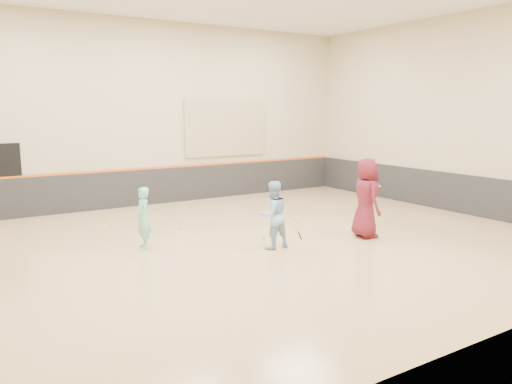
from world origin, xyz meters
TOP-DOWN VIEW (x-y plane):
  - room at (0.00, 0.00)m, footprint 15.04×12.04m
  - wainscot_back at (0.00, 5.97)m, footprint 14.90×0.04m
  - wainscot_right at (7.47, 0.00)m, footprint 0.04×11.90m
  - accent_stripe at (0.00, 5.96)m, footprint 14.90×0.03m
  - acoustic_panel at (2.80, 5.95)m, footprint 3.20×0.08m
  - doorway at (-4.50, 5.98)m, footprint 1.10×0.05m
  - girl at (-2.12, 0.93)m, footprint 0.40×0.56m
  - instructor at (0.39, -0.62)m, footprint 0.76×0.60m
  - young_man at (2.93, -0.98)m, footprint 0.86×1.10m
  - held_racket at (0.73, -1.03)m, footprint 0.28×0.28m
  - spare_racket at (-2.20, 3.86)m, footprint 0.63×0.63m
  - ball_under_racket at (0.66, 0.18)m, footprint 0.07×0.07m
  - ball_in_hand at (3.16, -1.18)m, footprint 0.07×0.07m
  - ball_beside_spare at (-0.68, 2.21)m, footprint 0.07×0.07m

SIDE VIEW (x-z plane):
  - ball_under_racket at x=0.66m, z-range 0.00..0.07m
  - ball_beside_spare at x=-0.68m, z-range 0.00..0.07m
  - spare_racket at x=-2.20m, z-range 0.00..0.09m
  - held_racket at x=0.73m, z-range 0.32..0.87m
  - wainscot_back at x=0.00m, z-range 0.00..1.20m
  - wainscot_right at x=7.47m, z-range 0.00..1.20m
  - girl at x=-2.12m, z-range 0.00..1.42m
  - instructor at x=0.39m, z-range 0.00..1.56m
  - room at x=0.00m, z-range -2.30..3.92m
  - young_man at x=2.93m, z-range 0.00..1.98m
  - doorway at x=-4.50m, z-range 0.00..2.20m
  - accent_stripe at x=0.00m, z-range 1.19..1.25m
  - ball_in_hand at x=3.16m, z-range 1.25..1.32m
  - acoustic_panel at x=2.80m, z-range 1.50..3.50m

